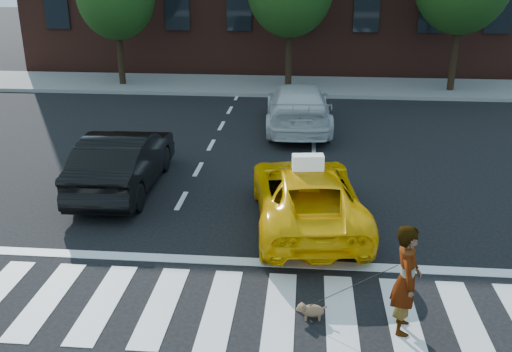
# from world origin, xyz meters

# --- Properties ---
(ground) EXTENTS (120.00, 120.00, 0.00)m
(ground) POSITION_xyz_m (0.00, 0.00, 0.00)
(ground) COLOR black
(ground) RESTS_ON ground
(crosswalk) EXTENTS (13.00, 2.40, 0.01)m
(crosswalk) POSITION_xyz_m (0.00, 0.00, 0.01)
(crosswalk) COLOR silver
(crosswalk) RESTS_ON ground
(stop_line) EXTENTS (12.00, 0.30, 0.01)m
(stop_line) POSITION_xyz_m (0.00, 1.60, 0.01)
(stop_line) COLOR silver
(stop_line) RESTS_ON ground
(sidewalk_far) EXTENTS (30.00, 4.00, 0.15)m
(sidewalk_far) POSITION_xyz_m (0.00, 17.50, 0.07)
(sidewalk_far) COLOR slate
(sidewalk_far) RESTS_ON ground
(taxi) EXTENTS (2.79, 5.02, 1.33)m
(taxi) POSITION_xyz_m (1.40, 3.46, 0.66)
(taxi) COLOR #FBB905
(taxi) RESTS_ON ground
(black_sedan) EXTENTS (1.67, 4.59, 1.50)m
(black_sedan) POSITION_xyz_m (-3.18, 5.07, 0.75)
(black_sedan) COLOR black
(black_sedan) RESTS_ON ground
(white_suv) EXTENTS (2.41, 5.38, 1.53)m
(white_suv) POSITION_xyz_m (1.05, 10.95, 0.77)
(white_suv) COLOR silver
(white_suv) RESTS_ON ground
(woman) EXTENTS (0.49, 0.69, 1.80)m
(woman) POSITION_xyz_m (2.93, -0.29, 0.90)
(woman) COLOR #999999
(woman) RESTS_ON ground
(dog) EXTENTS (0.51, 0.22, 0.29)m
(dog) POSITION_xyz_m (1.50, -0.16, 0.17)
(dog) COLOR #976E4D
(dog) RESTS_ON ground
(taxi_sign) EXTENTS (0.68, 0.36, 0.32)m
(taxi_sign) POSITION_xyz_m (1.40, 3.26, 1.49)
(taxi_sign) COLOR white
(taxi_sign) RESTS_ON taxi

